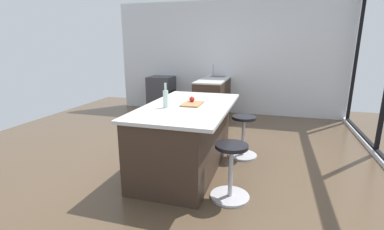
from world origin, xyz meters
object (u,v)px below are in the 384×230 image
at_px(stool_by_window, 243,138).
at_px(stool_middle, 231,173).
at_px(water_bottle, 166,98).
at_px(kitchen_island, 185,136).
at_px(apple_red, 192,99).
at_px(oven_range, 162,94).
at_px(cutting_board, 192,104).

relative_size(stool_by_window, stool_middle, 1.00).
bearing_deg(water_bottle, stool_by_window, 133.50).
relative_size(kitchen_island, water_bottle, 6.30).
height_order(stool_middle, water_bottle, water_bottle).
height_order(kitchen_island, apple_red, apple_red).
bearing_deg(stool_by_window, oven_range, -136.22).
distance_m(kitchen_island, stool_by_window, 0.97).
height_order(oven_range, stool_by_window, oven_range).
distance_m(stool_middle, water_bottle, 1.22).
distance_m(oven_range, kitchen_island, 3.48).
bearing_deg(water_bottle, cutting_board, 134.54).
xyz_separation_m(stool_middle, cutting_board, (-0.65, -0.63, 0.61)).
bearing_deg(stool_middle, apple_red, -138.01).
height_order(cutting_board, apple_red, apple_red).
distance_m(kitchen_island, stool_middle, 0.97).
distance_m(kitchen_island, apple_red, 0.52).
bearing_deg(stool_middle, cutting_board, -135.78).
bearing_deg(stool_by_window, water_bottle, -46.50).
xyz_separation_m(apple_red, water_bottle, (0.36, -0.24, 0.07)).
height_order(stool_by_window, stool_middle, same).
bearing_deg(oven_range, kitchen_island, 27.88).
bearing_deg(water_bottle, oven_range, -156.40).
height_order(oven_range, apple_red, apple_red).
xyz_separation_m(stool_by_window, apple_red, (0.50, -0.67, 0.66)).
bearing_deg(apple_red, oven_range, -150.28).
bearing_deg(oven_range, cutting_board, 29.46).
xyz_separation_m(oven_range, cutting_board, (3.05, 1.72, 0.47)).
height_order(oven_range, kitchen_island, kitchen_island).
xyz_separation_m(stool_by_window, stool_middle, (1.24, 0.00, 0.00)).
relative_size(stool_by_window, water_bottle, 2.04).
relative_size(kitchen_island, apple_red, 26.73).
distance_m(stool_by_window, apple_red, 1.06).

